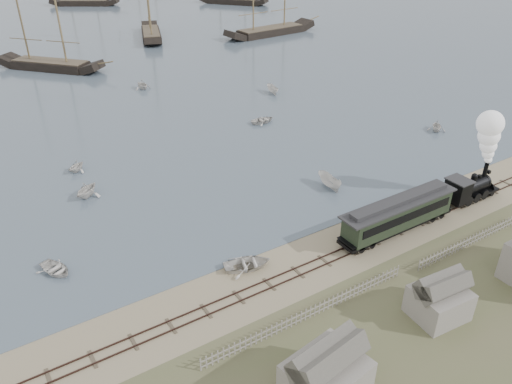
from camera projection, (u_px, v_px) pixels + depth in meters
ground at (319, 246)px, 46.87m from camera, size 600.00×600.00×0.00m
rail_track at (333, 257)px, 45.39m from camera, size 120.00×1.80×0.16m
picket_fence_west at (310, 318)px, 38.74m from camera, size 19.00×0.10×1.20m
picket_fence_east at (473, 244)px, 47.18m from camera, size 15.00×0.10×1.20m
shed_mid at (436, 315)px, 39.02m from camera, size 4.00×3.50×3.60m
locomotive at (484, 162)px, 52.54m from camera, size 7.63×2.85×9.51m
passenger_coach at (398, 213)px, 48.06m from camera, size 13.36×2.58×3.24m
beached_dinghy at (247, 264)px, 43.90m from camera, size 4.10×4.93×0.88m
rowboat_0 at (56, 269)px, 43.29m from camera, size 4.11×3.58×0.71m
rowboat_1 at (86, 189)px, 54.38m from camera, size 4.36×4.43×1.77m
rowboat_2 at (329, 182)px, 56.22m from camera, size 3.76×1.51×1.44m
rowboat_3 at (263, 120)px, 73.28m from camera, size 2.78×3.80×0.77m
rowboat_4 at (437, 126)px, 70.33m from camera, size 3.86×3.83×1.54m
rowboat_5 at (272, 90)px, 84.52m from camera, size 3.62×1.89×1.33m
rowboat_7 at (142, 84)px, 86.39m from camera, size 3.57×3.20×1.70m
rowboat_8 at (76, 166)px, 59.67m from camera, size 3.40×3.46×1.38m
schooner_2 at (41, 16)px, 92.28m from camera, size 18.06×19.33×20.00m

